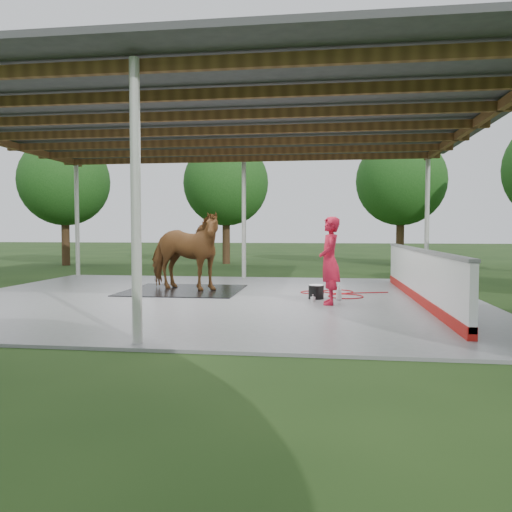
# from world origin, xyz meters

# --- Properties ---
(ground) EXTENTS (100.00, 100.00, 0.00)m
(ground) POSITION_xyz_m (0.00, 0.00, 0.00)
(ground) COLOR #1E3814
(concrete_slab) EXTENTS (12.00, 10.00, 0.05)m
(concrete_slab) POSITION_xyz_m (0.00, 0.00, 0.03)
(concrete_slab) COLOR slate
(concrete_slab) RESTS_ON ground
(pavilion_structure) EXTENTS (12.60, 10.60, 4.05)m
(pavilion_structure) POSITION_xyz_m (0.00, -0.00, 3.97)
(pavilion_structure) COLOR beige
(pavilion_structure) RESTS_ON ground
(dasher_board) EXTENTS (0.16, 8.00, 1.15)m
(dasher_board) POSITION_xyz_m (4.60, 0.00, 0.59)
(dasher_board) COLOR #A7120D
(dasher_board) RESTS_ON concrete_slab
(tree_belt) EXTENTS (28.00, 28.00, 5.80)m
(tree_belt) POSITION_xyz_m (0.30, 0.90, 3.79)
(tree_belt) COLOR #382314
(tree_belt) RESTS_ON ground
(rubber_mat) EXTENTS (2.89, 2.71, 0.02)m
(rubber_mat) POSITION_xyz_m (-1.00, 1.14, 0.06)
(rubber_mat) COLOR black
(rubber_mat) RESTS_ON concrete_slab
(horse) EXTENTS (2.55, 1.77, 1.97)m
(horse) POSITION_xyz_m (-1.00, 1.14, 1.06)
(horse) COLOR brown
(horse) RESTS_ON rubber_mat
(handler) EXTENTS (0.47, 0.69, 1.83)m
(handler) POSITION_xyz_m (2.66, -0.75, 0.96)
(handler) COLOR red
(handler) RESTS_ON concrete_slab
(wash_bucket) EXTENTS (0.34, 0.34, 0.32)m
(wash_bucket) POSITION_xyz_m (2.38, 0.05, 0.21)
(wash_bucket) COLOR black
(wash_bucket) RESTS_ON concrete_slab
(soap_bottle_a) EXTENTS (0.17, 0.17, 0.33)m
(soap_bottle_a) POSITION_xyz_m (2.88, -0.10, 0.22)
(soap_bottle_a) COLOR silver
(soap_bottle_a) RESTS_ON concrete_slab
(soap_bottle_b) EXTENTS (0.11, 0.11, 0.17)m
(soap_bottle_b) POSITION_xyz_m (2.32, -0.47, 0.13)
(soap_bottle_b) COLOR #338CD8
(soap_bottle_b) RESTS_ON concrete_slab
(hose_coil) EXTENTS (2.16, 1.66, 0.02)m
(hose_coil) POSITION_xyz_m (2.85, 0.94, 0.06)
(hose_coil) COLOR #A20B12
(hose_coil) RESTS_ON concrete_slab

